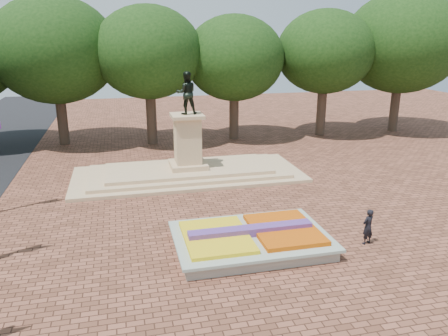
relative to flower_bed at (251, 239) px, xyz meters
The scene contains 5 objects.
ground 2.28m from the flower_bed, 117.19° to the left, with size 90.00×90.00×0.00m, color brown.
flower_bed is the anchor object (origin of this frame).
monument 10.07m from the flower_bed, 95.87° to the left, with size 14.00×6.00×6.40m.
tree_row_back 21.01m from the flower_bed, 86.26° to the left, with size 44.80×8.80×10.43m.
pedestrian 4.89m from the flower_bed, ahead, with size 0.56×0.37×1.55m, color black.
Camera 1 is at (-3.92, -17.63, 8.43)m, focal length 35.00 mm.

